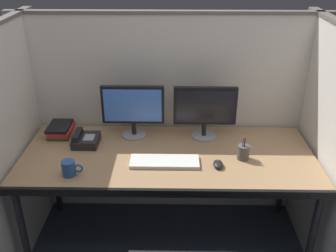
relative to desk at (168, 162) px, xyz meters
The scene contains 12 objects.
cubicle_partition_rear 0.47m from the desk, 90.00° to the left, with size 2.21×0.06×1.57m.
cubicle_partition_left 1.00m from the desk, behind, with size 0.06×1.41×1.57m.
cubicle_partition_right 1.00m from the desk, ahead, with size 0.06×1.41×1.57m.
desk is the anchor object (origin of this frame).
monitor_left 0.45m from the desk, 132.75° to the left, with size 0.43×0.17×0.37m.
monitor_right 0.44m from the desk, 45.69° to the left, with size 0.43×0.17×0.37m.
keyboard_main 0.12m from the desk, 100.64° to the right, with size 0.43×0.15×0.02m, color silver.
computer_mouse 0.34m from the desk, 22.77° to the right, with size 0.06×0.10×0.04m.
coffee_mug 0.63m from the desk, 157.47° to the right, with size 0.13×0.08×0.09m.
desk_phone 0.59m from the desk, 166.41° to the left, with size 0.17×0.19×0.09m.
pen_cup 0.49m from the desk, ahead, with size 0.08×0.08×0.16m.
book_stack 0.82m from the desk, 160.62° to the left, with size 0.16×0.22×0.08m.
Camera 1 is at (0.04, -1.81, 2.00)m, focal length 40.30 mm.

